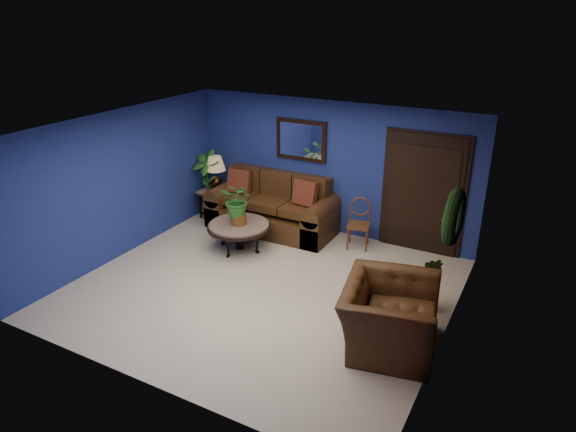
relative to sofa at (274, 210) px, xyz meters
The scene contains 18 objects.
floor 2.34m from the sofa, 64.89° to the right, with size 5.50×5.50×0.00m, color beige.
wall_back 1.38m from the sofa, 22.56° to the left, with size 5.50×0.04×2.50m, color navy.
wall_left 2.88m from the sofa, 130.21° to the right, with size 0.04×5.00×2.50m, color navy.
wall_right_brick 4.37m from the sofa, 29.29° to the right, with size 0.04×5.00×2.50m, color maroon.
ceiling 3.15m from the sofa, 64.89° to the right, with size 5.50×5.00×0.02m, color white.
crown_molding 4.73m from the sofa, 29.49° to the right, with size 0.03×5.00×0.14m, color white.
wall_mirror 1.46m from the sofa, 43.98° to the left, with size 1.02×0.06×0.77m, color #402213.
closet_door 2.84m from the sofa, ahead, with size 1.44×0.06×2.18m, color black.
wreath 4.41m from the sofa, 29.10° to the right, with size 0.72×0.72×0.16m, color black.
sofa is the anchor object (origin of this frame).
coffee_table 1.11m from the sofa, 94.53° to the right, with size 1.13×1.13×0.48m.
end_table 1.32m from the sofa, behind, with size 0.64×0.64×0.58m.
table_lamp 1.47m from the sofa, behind, with size 0.40×0.40×0.67m.
side_chair 1.74m from the sofa, ahead, with size 0.47×0.47×0.90m.
armchair 4.04m from the sofa, 39.26° to the right, with size 1.32×1.15×0.86m, color #4B2D15.
coffee_plant 1.24m from the sofa, 94.53° to the right, with size 0.59×0.51×0.77m.
floor_plant 3.64m from the sofa, 23.69° to the right, with size 0.41×0.35×0.84m.
tall_plant 1.53m from the sofa, behind, with size 0.67×0.51×1.41m.
Camera 1 is at (3.63, -5.91, 4.08)m, focal length 32.00 mm.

